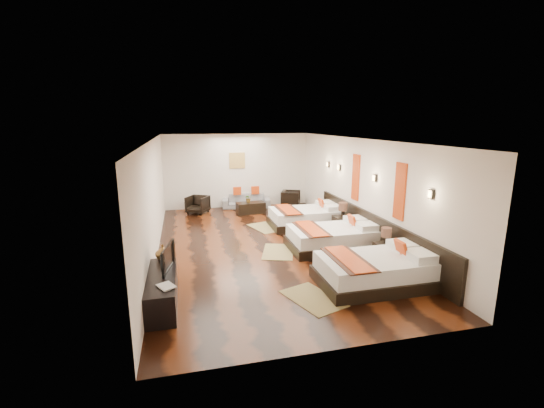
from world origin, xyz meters
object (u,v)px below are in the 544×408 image
object	(u,v)px
tv_console	(162,290)
tv	(164,258)
book	(159,288)
armchair_left	(198,205)
bed_mid	(334,238)
nightstand_b	(342,223)
coffee_table	(251,208)
table_plant	(249,198)
sofa	(246,201)
figurine	(163,252)
armchair_right	(291,199)
bed_far	(306,217)
nightstand_a	(385,251)
bed_near	(377,270)

from	to	relation	value
tv_console	tv	xyz separation A→B (m)	(0.05, 0.27, 0.51)
book	armchair_left	xyz separation A→B (m)	(0.93, 7.29, -0.25)
bed_mid	nightstand_b	size ratio (longest dim) A/B	2.40
coffee_table	table_plant	size ratio (longest dim) A/B	3.32
nightstand_b	tv	bearing A→B (deg)	-149.42
tv	sofa	xyz separation A→B (m)	(2.73, 6.90, -0.52)
figurine	armchair_left	size ratio (longest dim) A/B	0.44
tv_console	sofa	distance (m)	7.69
armchair_right	bed_far	bearing A→B (deg)	-162.19
bed_mid	nightstand_b	xyz separation A→B (m)	(0.75, 1.12, 0.04)
coffee_table	table_plant	world-z (taller)	table_plant
nightstand_a	coffee_table	bearing A→B (deg)	111.51
sofa	nightstand_a	bearing A→B (deg)	-62.53
bed_near	armchair_left	xyz separation A→B (m)	(-3.27, 6.88, 0.01)
bed_far	nightstand_b	bearing A→B (deg)	-54.66
book	figurine	xyz separation A→B (m)	(0.00, 1.38, 0.14)
bed_far	tv_console	xyz separation A→B (m)	(-4.20, -4.21, -0.02)
sofa	armchair_left	xyz separation A→B (m)	(-1.86, -0.44, 0.06)
nightstand_b	armchair_right	distance (m)	3.81
bed_mid	armchair_right	bearing A→B (deg)	86.48
bed_mid	nightstand_a	size ratio (longest dim) A/B	2.61
coffee_table	nightstand_a	bearing A→B (deg)	-68.49
tv_console	coffee_table	xyz separation A→B (m)	(2.78, 6.27, -0.08)
nightstand_b	book	distance (m)	6.20
bed_far	book	xyz separation A→B (m)	(-4.20, -4.78, 0.27)
bed_near	tv	world-z (taller)	tv
coffee_table	table_plant	bearing A→B (deg)	149.53
bed_mid	tv	xyz separation A→B (m)	(-4.15, -1.78, 0.49)
book	table_plant	xyz separation A→B (m)	(2.72, 6.87, -0.01)
nightstand_a	book	xyz separation A→B (m)	(-4.94, -1.35, 0.26)
nightstand_a	armchair_right	distance (m)	6.18
bed_far	nightstand_b	xyz separation A→B (m)	(0.75, -1.05, 0.04)
bed_mid	bed_far	xyz separation A→B (m)	(-0.00, 2.17, -0.00)
nightstand_b	nightstand_a	bearing A→B (deg)	-90.00
bed_near	bed_far	bearing A→B (deg)	90.02
tv_console	nightstand_a	bearing A→B (deg)	9.02
bed_far	tv_console	bearing A→B (deg)	-134.90
nightstand_a	sofa	world-z (taller)	nightstand_a
bed_far	nightstand_a	bearing A→B (deg)	-77.71
nightstand_b	armchair_right	world-z (taller)	nightstand_b
bed_mid	book	distance (m)	4.95
nightstand_b	figurine	bearing A→B (deg)	-154.61
tv	table_plant	world-z (taller)	tv
tv_console	sofa	world-z (taller)	tv_console
bed_mid	figurine	distance (m)	4.39
bed_far	nightstand_a	xyz separation A→B (m)	(0.75, -3.43, 0.01)
bed_near	sofa	distance (m)	7.46
armchair_right	coffee_table	distance (m)	1.85
bed_far	bed_near	bearing A→B (deg)	-89.98
book	armchair_left	world-z (taller)	armchair_left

